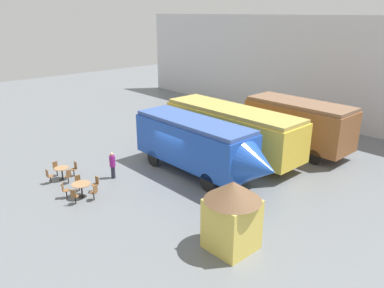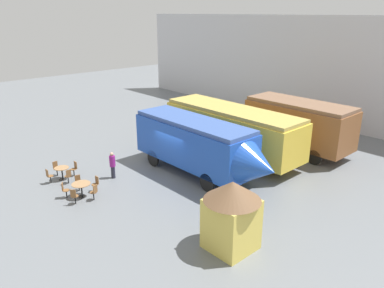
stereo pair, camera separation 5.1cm
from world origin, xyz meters
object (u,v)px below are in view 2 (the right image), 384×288
cafe_table_mid (62,170)px  visitor_person (113,164)px  passenger_coach_vintage (232,128)px  passenger_coach_wooden (299,123)px  streamlined_locomotive (202,145)px  ticket_kiosk (232,212)px  cafe_chair_0 (78,182)px  cafe_table_near (81,186)px

cafe_table_mid → visitor_person: (1.80, 2.30, 0.29)m
cafe_table_mid → passenger_coach_vintage: bearing=67.6°
passenger_coach_wooden → visitor_person: bearing=-111.6°
passenger_coach_vintage → streamlined_locomotive: (0.97, -3.66, -0.03)m
visitor_person → ticket_kiosk: bearing=-0.3°
cafe_chair_0 → ticket_kiosk: (9.15, 2.20, 1.16)m
cafe_table_near → cafe_chair_0: cafe_chair_0 is taller
passenger_coach_vintage → streamlined_locomotive: passenger_coach_vintage is taller
cafe_table_near → ticket_kiosk: bearing=16.3°
passenger_coach_wooden → cafe_table_mid: passenger_coach_wooden is taller
passenger_coach_wooden → cafe_chair_0: 14.94m
cafe_table_near → cafe_table_mid: cafe_table_near is taller
cafe_table_mid → ticket_kiosk: size_ratio=0.27×
cafe_table_mid → passenger_coach_wooden: bearing=65.4°
passenger_coach_wooden → cafe_table_mid: (-6.51, -14.18, -1.48)m
cafe_chair_0 → ticket_kiosk: 9.48m
streamlined_locomotive → cafe_table_mid: bearing=-128.8°
ticket_kiosk → cafe_table_near: bearing=-163.7°
cafe_chair_0 → streamlined_locomotive: bearing=78.5°
cafe_table_mid → streamlined_locomotive: bearing=51.2°
passenger_coach_wooden → streamlined_locomotive: bearing=-100.2°
passenger_coach_wooden → cafe_table_near: size_ratio=7.43×
cafe_table_near → cafe_chair_0: 0.87m
ticket_kiosk → streamlined_locomotive: bearing=145.7°
visitor_person → cafe_chair_0: bearing=-86.7°
passenger_coach_vintage → streamlined_locomotive: size_ratio=1.01×
passenger_coach_vintage → cafe_table_near: 10.35m
passenger_coach_wooden → cafe_table_near: bearing=-104.6°
cafe_chair_0 → visitor_person: size_ratio=0.54×
ticket_kiosk → passenger_coach_wooden: bearing=111.0°
passenger_coach_wooden → cafe_table_near: (-3.74, -14.36, -1.44)m
passenger_coach_vintage → visitor_person: bearing=-106.8°
streamlined_locomotive → ticket_kiosk: bearing=-34.3°
visitor_person → ticket_kiosk: ticket_kiosk is taller
passenger_coach_wooden → ticket_kiosk: bearing=-69.0°
passenger_coach_wooden → visitor_person: passenger_coach_wooden is taller
passenger_coach_vintage → cafe_table_mid: bearing=-112.4°
passenger_coach_wooden → passenger_coach_vintage: 4.82m
ticket_kiosk → passenger_coach_vintage: bearing=131.9°
passenger_coach_vintage → cafe_table_mid: 10.90m
passenger_coach_wooden → visitor_person: 12.84m
passenger_coach_vintage → cafe_chair_0: passenger_coach_vintage is taller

